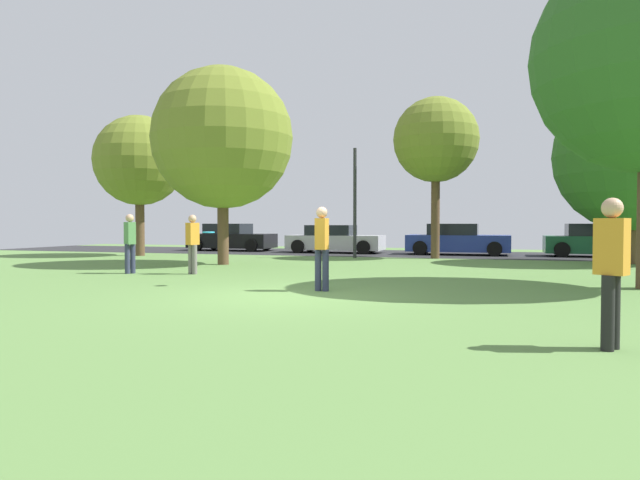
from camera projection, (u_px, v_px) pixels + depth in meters
name	position (u px, v px, depth m)	size (l,w,h in m)	color
ground_plane	(286.00, 296.00, 10.81)	(44.00, 44.00, 0.00)	#5B8442
road_strip	(411.00, 254.00, 26.03)	(44.00, 6.40, 0.01)	#28282B
maple_tree_near	(632.00, 156.00, 19.43)	(5.26, 5.26, 6.41)	brown
birch_tree_lone	(223.00, 138.00, 19.07)	(4.82, 4.82, 6.74)	brown
oak_tree_left	(139.00, 161.00, 24.32)	(3.91, 3.91, 6.11)	brown
oak_tree_center	(436.00, 141.00, 22.36)	(3.41, 3.41, 6.48)	brown
person_thrower	(130.00, 241.00, 15.71)	(0.39, 0.35, 1.68)	#2D334C
person_catcher	(611.00, 266.00, 6.21)	(0.39, 0.35, 1.70)	black
person_bystander	(322.00, 244.00, 11.62)	(0.30, 0.33, 1.76)	#2D334C
person_walking	(193.00, 241.00, 15.52)	(0.31, 0.37, 1.66)	slate
frisbee_disc	(209.00, 232.00, 12.55)	(0.36, 0.36, 0.03)	#2DB2E0
parked_car_black	(231.00, 238.00, 29.10)	(4.40, 2.09, 1.40)	black
parked_car_silver	(335.00, 240.00, 26.94)	(4.57, 2.07, 1.33)	#B7B7BC
parked_car_blue	(457.00, 240.00, 25.23)	(4.52, 2.09, 1.40)	#233893
parked_car_green	(597.00, 242.00, 23.61)	(4.26, 1.99, 1.41)	#195633
street_lamp_post	(355.00, 203.00, 22.88)	(0.14, 0.14, 4.50)	#2D2D33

